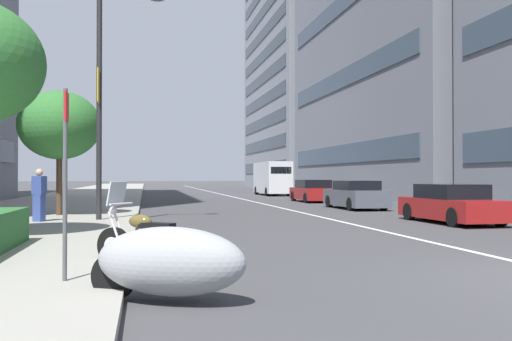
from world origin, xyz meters
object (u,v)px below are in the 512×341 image
(pedestrian_on_plaza, at_px, (39,195))
(car_approaching_light, at_px, (452,205))
(street_lamp_with_banners, at_px, (109,81))
(car_mid_block_traffic, at_px, (313,191))
(car_far_down_avenue, at_px, (355,195))
(street_tree_near_plaza_corner, at_px, (59,125))
(motorcycle_under_tarp, at_px, (147,242))
(delivery_van_ahead, at_px, (272,178))
(parking_sign_by_curb, at_px, (65,165))
(motorcycle_nearest_camera, at_px, (169,262))

(pedestrian_on_plaza, bearing_deg, car_approaching_light, -63.48)
(street_lamp_with_banners, bearing_deg, car_mid_block_traffic, -39.33)
(car_far_down_avenue, bearing_deg, street_tree_near_plaza_corner, 106.33)
(motorcycle_under_tarp, xyz_separation_m, delivery_van_ahead, (35.74, -10.59, 1.06))
(car_mid_block_traffic, bearing_deg, car_far_down_avenue, 178.03)
(motorcycle_under_tarp, distance_m, pedestrian_on_plaza, 9.43)
(motorcycle_under_tarp, distance_m, parking_sign_by_curb, 2.49)
(motorcycle_nearest_camera, relative_size, car_mid_block_traffic, 0.50)
(delivery_van_ahead, bearing_deg, car_far_down_avenue, 178.30)
(motorcycle_under_tarp, xyz_separation_m, car_approaching_light, (7.29, -10.24, 0.17))
(car_mid_block_traffic, height_order, delivery_van_ahead, delivery_van_ahead)
(motorcycle_nearest_camera, bearing_deg, delivery_van_ahead, -78.44)
(motorcycle_nearest_camera, distance_m, delivery_van_ahead, 39.91)
(car_approaching_light, relative_size, street_tree_near_plaza_corner, 0.95)
(motorcycle_nearest_camera, distance_m, pedestrian_on_plaza, 12.16)
(car_mid_block_traffic, bearing_deg, pedestrian_on_plaza, 136.23)
(motorcycle_under_tarp, distance_m, street_tree_near_plaza_corner, 12.57)
(motorcycle_under_tarp, height_order, street_tree_near_plaza_corner, street_tree_near_plaza_corner)
(street_lamp_with_banners, bearing_deg, street_tree_near_plaza_corner, 37.53)
(car_mid_block_traffic, xyz_separation_m, pedestrian_on_plaza, (-14.49, 13.65, 0.34))
(car_mid_block_traffic, xyz_separation_m, street_tree_near_plaza_corner, (-11.51, 13.48, 2.84))
(car_approaching_light, bearing_deg, motorcycle_under_tarp, 125.05)
(delivery_van_ahead, distance_m, parking_sign_by_curb, 39.34)
(delivery_van_ahead, xyz_separation_m, street_lamp_with_banners, (-26.51, 11.81, 3.30))
(motorcycle_nearest_camera, relative_size, car_far_down_avenue, 0.46)
(car_far_down_avenue, xyz_separation_m, street_tree_near_plaza_corner, (-3.91, 13.28, 2.84))
(motorcycle_under_tarp, bearing_deg, pedestrian_on_plaza, -32.74)
(street_lamp_with_banners, xyz_separation_m, street_tree_near_plaza_corner, (2.55, 1.96, -1.31))
(motorcycle_under_tarp, relative_size, pedestrian_on_plaza, 1.08)
(pedestrian_on_plaza, bearing_deg, street_tree_near_plaza_corner, 29.57)
(motorcycle_nearest_camera, relative_size, pedestrian_on_plaza, 1.25)
(pedestrian_on_plaza, bearing_deg, motorcycle_nearest_camera, -129.89)
(car_approaching_light, height_order, car_mid_block_traffic, car_mid_block_traffic)
(motorcycle_nearest_camera, height_order, car_far_down_avenue, car_far_down_avenue)
(motorcycle_nearest_camera, bearing_deg, motorcycle_under_tarp, -58.08)
(motorcycle_nearest_camera, bearing_deg, parking_sign_by_curb, -9.25)
(car_approaching_light, relative_size, car_far_down_avenue, 0.97)
(parking_sign_by_curb, height_order, pedestrian_on_plaza, parking_sign_by_curb)
(street_lamp_with_banners, bearing_deg, parking_sign_by_curb, -179.41)
(street_lamp_with_banners, bearing_deg, motorcycle_nearest_camera, -173.00)
(street_tree_near_plaza_corner, bearing_deg, motorcycle_nearest_camera, -166.74)
(car_far_down_avenue, bearing_deg, street_lamp_with_banners, 119.63)
(motorcycle_nearest_camera, relative_size, delivery_van_ahead, 0.34)
(parking_sign_by_curb, bearing_deg, motorcycle_under_tarp, -31.11)
(car_approaching_light, height_order, parking_sign_by_curb, parking_sign_by_curb)
(street_lamp_with_banners, height_order, pedestrian_on_plaza, street_lamp_with_banners)
(motorcycle_nearest_camera, xyz_separation_m, street_tree_near_plaza_corner, (14.59, 3.44, 2.98))
(car_far_down_avenue, distance_m, pedestrian_on_plaza, 15.12)
(parking_sign_by_curb, bearing_deg, delivery_van_ahead, -17.29)
(motorcycle_under_tarp, relative_size, street_lamp_with_banners, 0.24)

